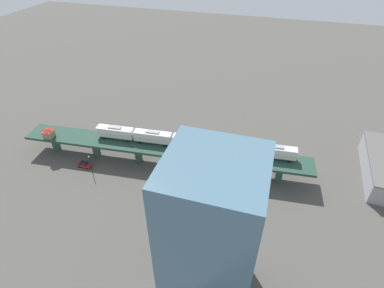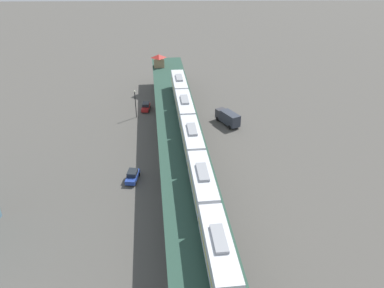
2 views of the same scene
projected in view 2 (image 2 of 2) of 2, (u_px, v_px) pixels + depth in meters
The scene contains 8 objects.
ground_plane at pixel (180, 160), 74.32m from camera, with size 400.00×400.00×0.00m, color #4C4944.
elevated_viaduct at pixel (179, 132), 71.45m from camera, with size 16.76×92.38×7.11m.
subway_train at pixel (192, 139), 61.80m from camera, with size 8.50×62.40×4.45m.
signal_hut at pixel (159, 60), 102.40m from camera, with size 3.50×3.50×3.40m.
street_car_red at pixel (146, 107), 94.69m from camera, with size 2.13×4.49×1.89m.
street_car_blue at pixel (133, 176), 67.74m from camera, with size 2.35×4.58×1.89m.
delivery_truck at pixel (228, 117), 87.24m from camera, with size 5.51×7.37×3.20m.
street_lamp at pixel (135, 102), 89.40m from camera, with size 0.44×0.44×6.94m.
Camera 2 is at (-1.04, 63.21, 39.27)m, focal length 35.00 mm.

